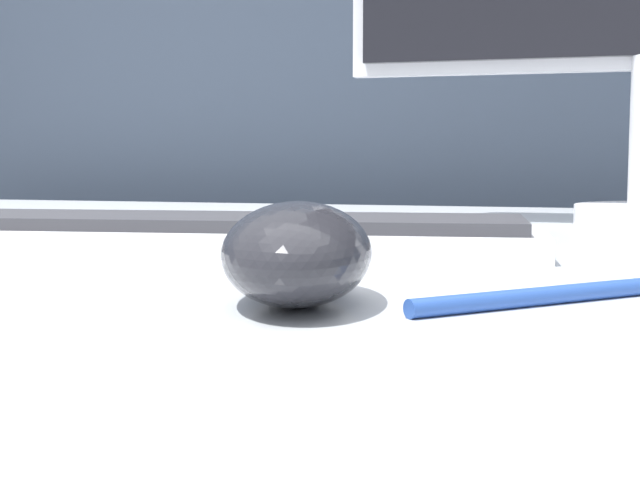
# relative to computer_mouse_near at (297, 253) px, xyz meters

# --- Properties ---
(partition_panel) EXTENTS (5.00, 0.03, 1.27)m
(partition_panel) POSITION_rel_computer_mouse_near_xyz_m (-0.07, 0.92, -0.16)
(partition_panel) COLOR #333D4C
(partition_panel) RESTS_ON ground_plane
(computer_mouse_near) EXTENTS (0.09, 0.13, 0.04)m
(computer_mouse_near) POSITION_rel_computer_mouse_near_xyz_m (0.00, 0.00, 0.00)
(computer_mouse_near) COLOR #232328
(computer_mouse_near) RESTS_ON desk
(keyboard) EXTENTS (0.45, 0.16, 0.02)m
(keyboard) POSITION_rel_computer_mouse_near_xyz_m (-0.12, 0.19, -0.01)
(keyboard) COLOR silver
(keyboard) RESTS_ON desk
(pen) EXTENTS (0.12, 0.11, 0.01)m
(pen) POSITION_rel_computer_mouse_near_xyz_m (0.11, 0.03, -0.02)
(pen) COLOR #284C9E
(pen) RESTS_ON desk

